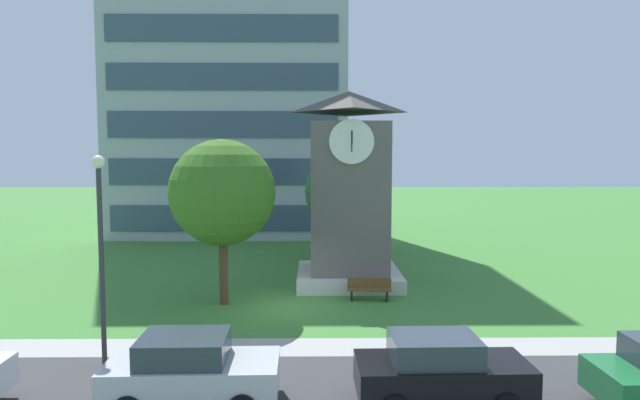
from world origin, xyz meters
name	(u,v)px	position (x,y,z in m)	size (l,w,h in m)	color
ground_plane	(288,307)	(0.00, 0.00, 0.00)	(160.00, 160.00, 0.00)	#3D7A33
kerb_strip	(281,347)	(0.00, -4.41, 0.00)	(120.00, 1.60, 0.01)	#9E9E99
office_building	(233,44)	(-5.17, 21.55, 14.40)	(16.99, 10.25, 28.80)	#9EA8B2
clock_tower	(349,200)	(2.63, 4.08, 3.88)	(4.68, 4.68, 8.81)	#605B56
park_bench	(369,289)	(3.29, 1.07, 0.46)	(1.84, 0.66, 0.88)	brown
street_lamp	(101,237)	(-4.85, -5.91, 3.67)	(0.36, 0.36, 5.92)	#333338
tree_streetside	(343,191)	(2.66, 10.44, 3.84)	(4.36, 4.36, 6.03)	#513823
tree_by_building	(222,193)	(-2.57, 0.54, 4.45)	(4.19, 4.19, 6.56)	#513823
parked_car_silver	(191,370)	(-1.88, -8.30, 0.86)	(4.09, 2.11, 1.69)	silver
parked_car_black	(440,370)	(4.02, -8.38, 0.86)	(4.09, 1.99, 1.69)	black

